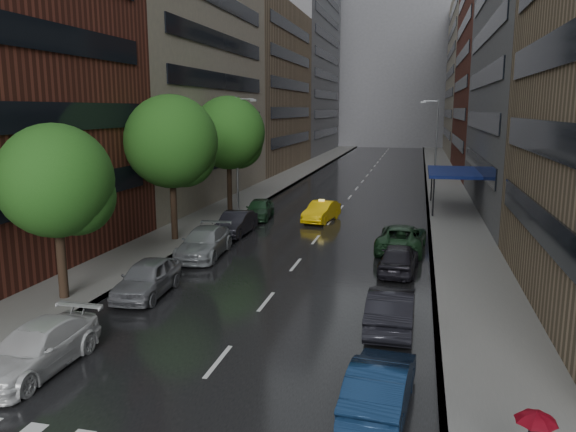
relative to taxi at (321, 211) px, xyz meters
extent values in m
plane|color=gray|center=(0.66, -27.94, -0.75)|extent=(220.00, 220.00, 0.00)
cube|color=black|center=(0.66, 22.06, -0.75)|extent=(14.00, 140.00, 0.01)
cube|color=gray|center=(-8.34, 22.06, -0.68)|extent=(4.00, 140.00, 0.15)
cube|color=gray|center=(9.66, 22.06, -0.68)|extent=(4.00, 140.00, 0.15)
cube|color=gray|center=(-14.34, 8.06, 16.25)|extent=(8.00, 28.00, 34.00)
cube|color=#937A5B|center=(-14.34, 36.06, 10.25)|extent=(8.00, 28.00, 22.00)
cube|color=slate|center=(-14.34, 66.06, 18.25)|extent=(8.00, 32.00, 38.00)
cube|color=slate|center=(15.66, 8.06, 11.25)|extent=(8.00, 28.00, 24.00)
cube|color=maroon|center=(15.66, 36.06, 17.25)|extent=(8.00, 28.00, 36.00)
cube|color=gray|center=(15.66, 66.06, 13.25)|extent=(8.00, 32.00, 28.00)
cube|color=slate|center=(0.66, 90.06, 15.25)|extent=(40.00, 14.00, 32.00)
cylinder|color=#382619|center=(-7.94, -19.76, 1.35)|extent=(0.40, 0.40, 4.20)
sphere|color=#1E5116|center=(-7.94, -19.76, 4.50)|extent=(4.80, 4.80, 4.80)
cylinder|color=#382619|center=(-7.94, -8.28, 1.75)|extent=(0.40, 0.40, 4.99)
sphere|color=#1E5116|center=(-7.94, -8.28, 5.49)|extent=(5.71, 5.71, 5.71)
cylinder|color=#382619|center=(-7.94, 2.40, 1.78)|extent=(0.40, 0.40, 5.07)
sphere|color=#1E5116|center=(-7.94, 2.40, 5.59)|extent=(5.80, 5.80, 5.80)
imported|color=yellow|center=(0.00, 0.00, 0.00)|extent=(2.36, 4.77, 1.50)
imported|color=silver|center=(-4.74, -25.82, -0.02)|extent=(2.14, 5.08, 1.46)
imported|color=slate|center=(-4.74, -18.28, 0.05)|extent=(2.19, 4.80, 1.60)
imported|color=gray|center=(-4.74, -11.38, 0.04)|extent=(2.66, 5.65, 1.59)
imported|color=black|center=(-4.74, -5.80, 0.02)|extent=(1.73, 4.74, 1.55)
imported|color=#1A3A21|center=(-4.74, -0.10, 0.02)|extent=(2.24, 4.67, 1.54)
imported|color=#0E2242|center=(6.06, -25.78, -0.01)|extent=(1.93, 4.61, 1.48)
imported|color=black|center=(6.06, -19.75, 0.04)|extent=(1.73, 4.84, 1.59)
imported|color=black|center=(6.06, -12.25, 0.02)|extent=(2.08, 4.64, 1.55)
imported|color=#17331C|center=(6.06, -7.56, 0.03)|extent=(2.93, 5.80, 1.57)
imported|color=maroon|center=(9.39, -28.91, 1.05)|extent=(0.82, 0.82, 0.72)
cylinder|color=gray|center=(-7.14, 2.06, 3.90)|extent=(0.18, 0.18, 9.00)
cube|color=gray|center=(-5.74, 2.06, 8.10)|extent=(0.50, 0.22, 0.16)
cylinder|color=gray|center=(8.46, 17.06, 3.90)|extent=(0.18, 0.18, 9.00)
cube|color=gray|center=(7.06, 17.06, 8.10)|extent=(0.50, 0.22, 0.16)
cube|color=navy|center=(9.66, 7.06, 2.40)|extent=(4.00, 8.00, 0.25)
cylinder|color=black|center=(8.06, 3.26, 0.90)|extent=(0.12, 0.12, 3.00)
cylinder|color=black|center=(8.06, 10.86, 0.90)|extent=(0.12, 0.12, 3.00)
camera|label=1|loc=(6.82, -40.25, 7.45)|focal=35.00mm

